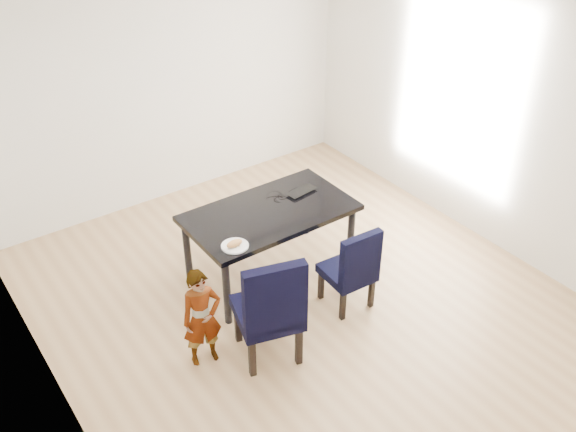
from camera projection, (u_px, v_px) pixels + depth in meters
floor at (300, 300)px, 6.16m from camera, size 4.50×5.00×0.01m
ceiling at (304, 16)px, 4.67m from camera, size 4.50×5.00×0.01m
wall_back at (168, 86)px, 7.12m from camera, size 4.50×0.01×2.70m
wall_front at (559, 352)px, 3.71m from camera, size 4.50×0.01×2.70m
wall_left at (33, 274)px, 4.32m from camera, size 0.01×5.00×2.70m
wall_right at (480, 113)px, 6.51m from camera, size 0.01×5.00×2.70m
dining_table at (270, 243)px, 6.29m from camera, size 1.60×0.90×0.75m
chair_left at (267, 304)px, 5.29m from camera, size 0.64×0.66×1.07m
chair_right at (347, 266)px, 5.89m from camera, size 0.44×0.46×0.87m
child at (202, 318)px, 5.26m from camera, size 0.37×0.28×0.93m
plate at (235, 246)px, 5.60m from camera, size 0.31×0.31×0.01m
sandwich at (234, 243)px, 5.57m from camera, size 0.17×0.12×0.06m
laptop at (299, 190)px, 6.38m from camera, size 0.34×0.25×0.03m
cable_tangle at (280, 199)px, 6.26m from camera, size 0.17×0.17×0.01m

